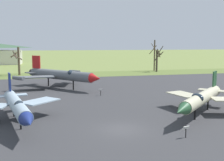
{
  "coord_description": "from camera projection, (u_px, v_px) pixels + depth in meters",
  "views": [
    {
      "loc": [
        -6.29,
        -22.73,
        7.63
      ],
      "look_at": [
        1.65,
        10.64,
        2.99
      ],
      "focal_mm": 43.74,
      "sensor_mm": 36.0,
      "label": 1
    }
  ],
  "objects": [
    {
      "name": "info_placard_rear_center",
      "position": [
        186.0,
        131.0,
        22.09
      ],
      "size": [
        0.55,
        0.25,
        1.04
      ],
      "color": "black",
      "rests_on": "ground"
    },
    {
      "name": "bare_tree_far_right",
      "position": [
        154.0,
        55.0,
        76.14
      ],
      "size": [
        2.95,
        3.0,
        8.66
      ],
      "color": "brown",
      "rests_on": "ground"
    },
    {
      "name": "bare_tree_center",
      "position": [
        18.0,
        60.0,
        65.82
      ],
      "size": [
        2.79,
        3.32,
        6.83
      ],
      "color": "brown",
      "rests_on": "ground"
    },
    {
      "name": "asphalt_apron",
      "position": [
        94.0,
        98.0,
        38.37
      ],
      "size": [
        86.42,
        48.39,
        0.05
      ],
      "primitive_type": "cube",
      "color": "#333335",
      "rests_on": "ground"
    },
    {
      "name": "ground_plane",
      "position": [
        122.0,
        130.0,
        24.38
      ],
      "size": [
        600.0,
        600.0,
        0.0
      ],
      "primitive_type": "plane",
      "color": "olive"
    },
    {
      "name": "jet_fighter_front_right",
      "position": [
        61.0,
        75.0,
        46.66
      ],
      "size": [
        13.97,
        14.61,
        5.46
      ],
      "color": "#565B60",
      "rests_on": "ground"
    },
    {
      "name": "jet_fighter_rear_left",
      "position": [
        17.0,
        105.0,
        25.87
      ],
      "size": [
        9.17,
        13.23,
        4.41
      ],
      "color": "#8EA3B2",
      "rests_on": "ground"
    },
    {
      "name": "info_placard_front_right",
      "position": [
        101.0,
        92.0,
        40.05
      ],
      "size": [
        0.5,
        0.34,
        1.06
      ],
      "color": "black",
      "rests_on": "ground"
    },
    {
      "name": "grass_verge_strip",
      "position": [
        74.0,
        75.0,
        67.47
      ],
      "size": [
        146.42,
        12.0,
        0.06
      ],
      "primitive_type": "cube",
      "color": "#586930",
      "rests_on": "ground"
    },
    {
      "name": "jet_fighter_rear_center",
      "position": [
        201.0,
        98.0,
        28.92
      ],
      "size": [
        11.28,
        10.73,
        4.32
      ],
      "color": "#B7B293",
      "rests_on": "ground"
    },
    {
      "name": "bare_tree_right_of_center",
      "position": [
        157.0,
        59.0,
        73.83
      ],
      "size": [
        2.03,
        2.59,
        7.08
      ],
      "color": "#42382D",
      "rests_on": "ground"
    }
  ]
}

